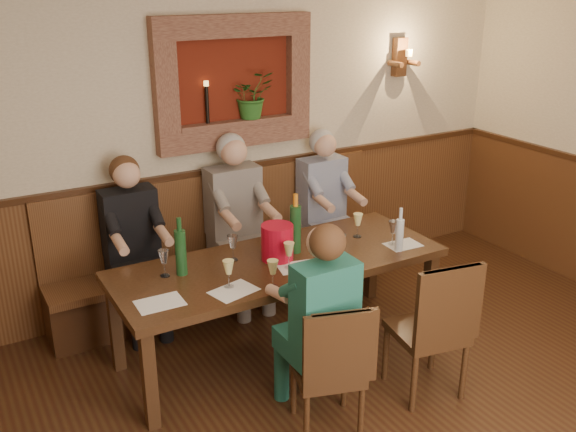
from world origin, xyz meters
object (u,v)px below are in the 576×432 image
object	(u,v)px
dining_table	(279,269)
water_bottle	(400,234)
person_bench_mid	(239,237)
spittoon_bucket	(277,242)
wine_bottle_green_a	(295,228)
chair_near_left	(327,393)
person_bench_right	(326,221)
person_chair_front	(316,340)
person_bench_left	(136,262)
bench	(226,265)
chair_near_right	(426,354)
wine_bottle_green_b	(181,251)

from	to	relation	value
dining_table	water_bottle	world-z (taller)	water_bottle
person_bench_mid	spittoon_bucket	bearing A→B (deg)	-95.90
wine_bottle_green_a	chair_near_left	bearing A→B (deg)	-109.53
person_bench_right	wine_bottle_green_a	distance (m)	1.16
wine_bottle_green_a	water_bottle	size ratio (longest dim) A/B	1.34
dining_table	chair_near_left	distance (m)	1.03
person_bench_mid	water_bottle	size ratio (longest dim) A/B	4.41
dining_table	person_bench_mid	distance (m)	0.84
person_bench_mid	person_chair_front	xyz separation A→B (m)	(-0.25, -1.62, -0.06)
person_bench_mid	wine_bottle_green_a	size ratio (longest dim) A/B	3.28
chair_near_left	person_bench_left	xyz separation A→B (m)	(-0.62, 1.76, 0.32)
bench	chair_near_left	distance (m)	1.88
dining_table	person_bench_left	size ratio (longest dim) A/B	1.70
person_bench_mid	person_chair_front	distance (m)	1.64
person_bench_right	chair_near_right	bearing A→B (deg)	-101.05
chair_near_left	person_bench_left	bearing A→B (deg)	126.71
wine_bottle_green_a	wine_bottle_green_b	bearing A→B (deg)	175.89
bench	chair_near_left	size ratio (longest dim) A/B	3.35
person_chair_front	spittoon_bucket	world-z (taller)	person_chair_front
chair_near_right	person_bench_mid	distance (m)	1.87
wine_bottle_green_b	person_chair_front	bearing A→B (deg)	-60.30
wine_bottle_green_a	person_bench_mid	bearing A→B (deg)	96.80
chair_near_right	water_bottle	xyz separation A→B (m)	(0.24, 0.63, 0.59)
person_bench_right	spittoon_bucket	distance (m)	1.30
chair_near_right	person_chair_front	world-z (taller)	person_chair_front
chair_near_left	person_bench_right	world-z (taller)	person_bench_right
person_bench_left	water_bottle	distance (m)	2.02
chair_near_right	wine_bottle_green_a	size ratio (longest dim) A/B	2.21
wine_bottle_green_b	water_bottle	distance (m)	1.60
chair_near_right	wine_bottle_green_a	world-z (taller)	wine_bottle_green_a
person_bench_mid	wine_bottle_green_a	distance (m)	0.84
wine_bottle_green_b	bench	bearing A→B (deg)	49.80
spittoon_bucket	wine_bottle_green_b	size ratio (longest dim) A/B	0.64
bench	person_bench_left	world-z (taller)	person_bench_left
bench	chair_near_right	distance (m)	1.97
dining_table	person_bench_left	world-z (taller)	person_bench_left
person_bench_right	water_bottle	distance (m)	1.18
wine_bottle_green_a	water_bottle	xyz separation A→B (m)	(0.68, -0.36, -0.06)
bench	chair_near_right	xyz separation A→B (m)	(0.61, -1.87, -0.04)
person_bench_mid	dining_table	bearing A→B (deg)	-95.32
chair_near_left	spittoon_bucket	size ratio (longest dim) A/B	3.42
dining_table	water_bottle	bearing A→B (deg)	-19.25
chair_near_right	wine_bottle_green_b	xyz separation A→B (m)	(-1.30, 1.05, 0.63)
person_bench_mid	wine_bottle_green_a	xyz separation A→B (m)	(0.09, -0.77, 0.33)
dining_table	spittoon_bucket	world-z (taller)	spittoon_bucket
dining_table	person_bench_left	distance (m)	1.16
person_bench_left	person_chair_front	world-z (taller)	person_bench_left
spittoon_bucket	wine_bottle_green_b	bearing A→B (deg)	171.11
wine_bottle_green_b	person_bench_right	bearing A→B (deg)	23.43
person_bench_right	person_bench_mid	bearing A→B (deg)	-179.87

